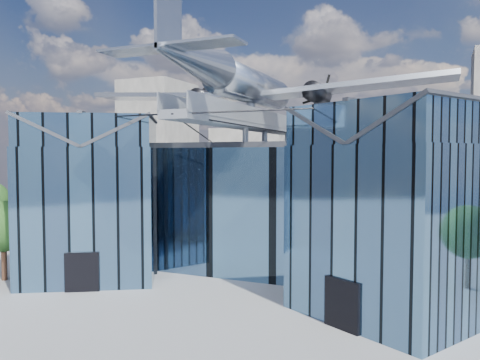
% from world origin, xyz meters
% --- Properties ---
extents(ground_plane, '(120.00, 120.00, 0.00)m').
position_xyz_m(ground_plane, '(0.00, 0.00, 0.00)').
color(ground_plane, gray).
extents(museum, '(32.88, 24.50, 17.60)m').
position_xyz_m(museum, '(0.00, 5.82, 5.54)').
color(museum, '#466A8E').
rests_on(museum, ground).
extents(bg_towers, '(77.00, 24.50, 26.00)m').
position_xyz_m(bg_towers, '(1.45, 50.49, 10.01)').
color(bg_towers, gray).
rests_on(bg_towers, ground).
extents(tree_plaza_w, '(4.48, 4.48, 5.72)m').
position_xyz_m(tree_plaza_w, '(-15.61, -4.46, 3.87)').
color(tree_plaza_w, '#382216').
rests_on(tree_plaza_w, ground).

